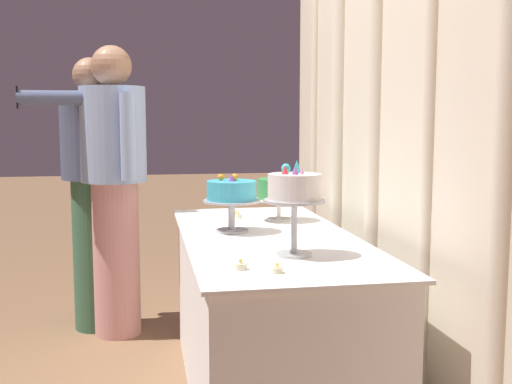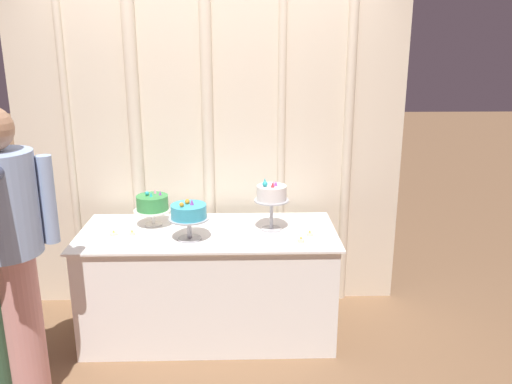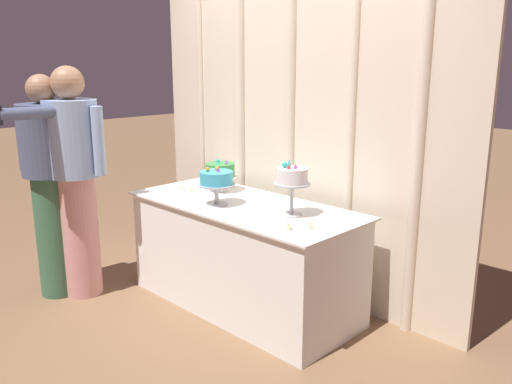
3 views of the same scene
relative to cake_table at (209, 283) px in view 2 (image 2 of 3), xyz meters
The scene contains 11 objects.
ground_plane 0.40m from the cake_table, 90.00° to the right, with size 24.00×24.00×0.00m, color #846042.
draped_curtain 1.21m from the cake_table, 90.85° to the left, with size 2.90×0.15×2.87m.
cake_table is the anchor object (origin of this frame).
cake_display_leftmost 0.68m from the cake_table, 161.00° to the left, with size 0.26×0.26×0.25m.
cake_display_center 0.59m from the cake_table, 126.43° to the right, with size 0.26×0.26×0.28m.
cake_display_rightmost 0.77m from the cake_table, ahead, with size 0.24×0.24×0.36m.
tealight_far_left 0.74m from the cake_table, behind, with size 0.05×0.05×0.03m.
tealight_near_left 0.64m from the cake_table, behind, with size 0.04×0.04×0.04m.
tealight_near_right 0.76m from the cake_table, 19.76° to the right, with size 0.05×0.05×0.04m.
tealight_far_right 0.80m from the cake_table, ahead, with size 0.04×0.04×0.04m.
guest_man_dark_suit 1.37m from the cake_table, 145.11° to the right, with size 0.51×0.50×1.71m.
Camera 2 is at (0.23, -3.26, 2.02)m, focal length 36.80 mm.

